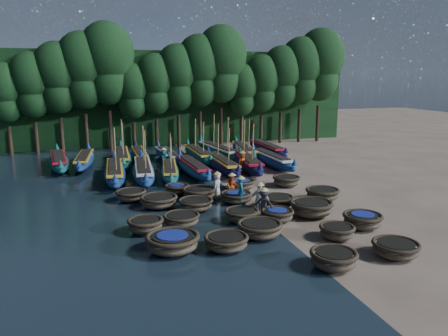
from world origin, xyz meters
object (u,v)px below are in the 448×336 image
object	(u,v)px
long_boat_11	(122,157)
fisherman_3	(264,203)
coracle_11	(181,219)
long_boat_6	(221,164)
long_boat_14	(198,154)
long_boat_15	(219,151)
long_boat_9	(59,161)
fisherman_0	(217,185)
coracle_20	(131,195)
coracle_24	(286,181)
coracle_4	(396,248)
long_boat_7	(246,162)
coracle_8	(337,231)
coracle_22	(199,193)
coracle_18	(278,201)
coracle_6	(226,242)
coracle_13	(277,215)
coracle_19	(322,194)
long_boat_13	(168,156)
coracle_16	(196,204)
fisherman_6	(242,162)
long_boat_4	(170,171)
fisherman_4	(260,199)
long_boat_3	(144,171)
long_boat_17	(267,149)
coracle_3	(334,259)
coracle_17	(236,197)
long_boat_12	(140,155)
long_boat_10	(84,160)
long_boat_8	(271,159)
long_boat_5	(193,167)
coracle_14	(311,207)
fisherman_2	(232,185)
long_boat_2	(115,172)
coracle_9	(363,220)
coracle_12	(242,215)
coracle_7	(259,229)
coracle_23	(241,184)
coracle_21	(177,189)
fisherman_1	(241,190)
fisherman_5	(164,158)
long_boat_16	(244,151)

from	to	relation	value
long_boat_11	fisherman_3	xyz separation A→B (m)	(6.25, -16.98, 0.27)
coracle_11	long_boat_6	world-z (taller)	long_boat_6
long_boat_14	long_boat_15	bearing A→B (deg)	17.75
long_boat_9	fisherman_0	distance (m)	15.92
coracle_20	coracle_24	xyz separation A→B (m)	(10.59, 0.53, 0.02)
coracle_4	coracle_24	bearing A→B (deg)	87.39
coracle_20	long_boat_7	world-z (taller)	long_boat_7
coracle_8	coracle_22	world-z (taller)	coracle_22
coracle_18	coracle_20	world-z (taller)	coracle_18
coracle_6	coracle_13	distance (m)	4.65
long_boat_7	fisherman_0	distance (m)	8.66
coracle_19	long_boat_9	world-z (taller)	long_boat_9
long_boat_13	long_boat_9	bearing A→B (deg)	175.85
coracle_16	long_boat_9	world-z (taller)	long_boat_9
coracle_13	fisherman_6	world-z (taller)	fisherman_6
long_boat_4	fisherman_4	size ratio (longest dim) A/B	3.78
fisherman_6	long_boat_3	bearing A→B (deg)	152.13
long_boat_17	long_boat_6	bearing A→B (deg)	-138.28
coracle_3	long_boat_7	distance (m)	18.59
coracle_17	long_boat_14	xyz separation A→B (m)	(0.81, 13.33, 0.21)
long_boat_12	long_boat_11	bearing A→B (deg)	-139.81
coracle_20	fisherman_3	xyz separation A→B (m)	(6.49, -5.47, 0.48)
coracle_19	long_boat_10	size ratio (longest dim) A/B	0.31
coracle_19	long_boat_8	xyz separation A→B (m)	(0.93, 10.27, 0.15)
coracle_20	long_boat_5	bearing A→B (deg)	48.71
coracle_16	coracle_8	bearing A→B (deg)	-49.11
coracle_14	fisherman_2	world-z (taller)	fisherman_2
long_boat_2	long_boat_9	bearing A→B (deg)	129.24
long_boat_15	fisherman_3	world-z (taller)	long_boat_15
long_boat_4	coracle_9	bearing A→B (deg)	-53.18
coracle_8	long_boat_4	bearing A→B (deg)	110.35
coracle_9	long_boat_3	xyz separation A→B (m)	(-9.33, 13.80, 0.17)
fisherman_4	coracle_12	bearing A→B (deg)	50.40
coracle_7	long_boat_15	world-z (taller)	long_boat_15
long_boat_3	coracle_11	bearing A→B (deg)	-82.21
coracle_23	coracle_6	bearing A→B (deg)	-112.58
long_boat_14	long_boat_15	xyz separation A→B (m)	(2.14, 0.73, 0.05)
coracle_3	coracle_12	world-z (taller)	coracle_3
coracle_17	coracle_12	bearing A→B (deg)	-103.33
long_boat_12	coracle_12	bearing A→B (deg)	-79.70
long_boat_14	fisherman_0	size ratio (longest dim) A/B	4.67
coracle_14	coracle_13	bearing A→B (deg)	-171.48
coracle_19	coracle_4	bearing A→B (deg)	-98.29
coracle_3	coracle_24	distance (m)	13.01
fisherman_2	coracle_21	bearing A→B (deg)	176.87
coracle_13	fisherman_1	bearing A→B (deg)	106.64
long_boat_3	fisherman_5	xyz separation A→B (m)	(2.05, 3.30, 0.25)
coracle_9	long_boat_12	xyz separation A→B (m)	(-8.85, 21.13, 0.06)
coracle_11	coracle_17	world-z (taller)	coracle_17
coracle_18	long_boat_16	bearing A→B (deg)	77.86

